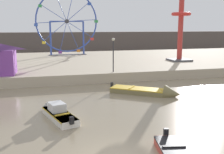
% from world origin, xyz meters
% --- Properties ---
extents(quay_promenade, '(110.00, 24.90, 1.06)m').
position_xyz_m(quay_promenade, '(0.00, 28.76, 0.53)').
color(quay_promenade, '#B7A88E').
rests_on(quay_promenade, ground_plane).
extents(distant_town_skyline, '(140.00, 3.00, 4.40)m').
position_xyz_m(distant_town_skyline, '(0.00, 54.80, 2.20)').
color(distant_town_skyline, '#564C47').
rests_on(distant_town_skyline, ground_plane).
extents(motorboat_white_red_stripe, '(2.39, 5.06, 1.30)m').
position_xyz_m(motorboat_white_red_stripe, '(-2.26, 7.09, 0.30)').
color(motorboat_white_red_stripe, silver).
rests_on(motorboat_white_red_stripe, ground_plane).
extents(motorboat_olive_wood, '(5.78, 4.87, 1.49)m').
position_xyz_m(motorboat_olive_wood, '(6.18, 10.79, 0.26)').
color(motorboat_olive_wood, olive).
rests_on(motorboat_olive_wood, ground_plane).
extents(ferris_wheel_blue_frame, '(10.45, 1.20, 10.63)m').
position_xyz_m(ferris_wheel_blue_frame, '(1.52, 35.79, 6.40)').
color(ferris_wheel_blue_frame, '#334CA8').
rests_on(ferris_wheel_blue_frame, quay_promenade).
extents(drop_tower_red_tower, '(2.80, 2.80, 14.05)m').
position_xyz_m(drop_tower_red_tower, '(15.89, 23.91, 7.06)').
color(drop_tower_red_tower, '#BC332D').
rests_on(drop_tower_red_tower, quay_promenade).
extents(promenade_lamp_near, '(0.32, 0.32, 3.61)m').
position_xyz_m(promenade_lamp_near, '(4.43, 17.13, 3.44)').
color(promenade_lamp_near, '#2D2D33').
rests_on(promenade_lamp_near, quay_promenade).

